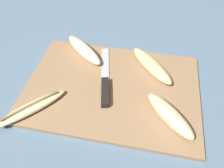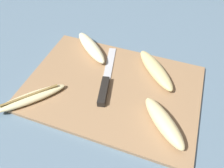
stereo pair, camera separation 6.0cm
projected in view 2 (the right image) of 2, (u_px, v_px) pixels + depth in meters
name	position (u px, v px, depth m)	size (l,w,h in m)	color
ground_plane	(112.00, 89.00, 0.62)	(4.00, 4.00, 0.00)	slate
cutting_board	(112.00, 88.00, 0.61)	(0.48, 0.33, 0.01)	#997551
knife	(105.00, 84.00, 0.60)	(0.07, 0.23, 0.02)	black
banana_pale_long	(91.00, 47.00, 0.70)	(0.15, 0.14, 0.03)	beige
banana_spotted_left	(156.00, 70.00, 0.63)	(0.15, 0.16, 0.03)	#DBC684
banana_ripe_center	(164.00, 122.00, 0.51)	(0.14, 0.14, 0.04)	beige
banana_soft_right	(30.00, 98.00, 0.57)	(0.15, 0.16, 0.02)	beige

